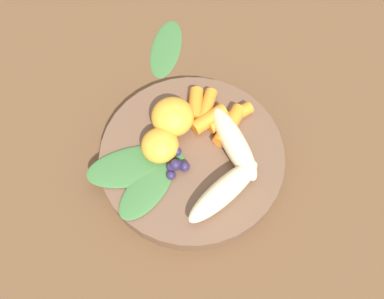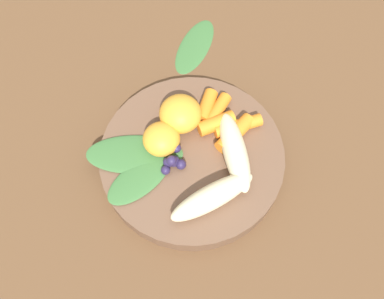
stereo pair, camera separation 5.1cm
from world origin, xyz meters
The scene contains 15 objects.
ground_plane centered at (0.00, 0.00, 0.00)m, with size 2.40×2.40×0.00m, color brown.
bowl centered at (0.00, 0.00, 0.01)m, with size 0.24×0.24×0.03m, color brown.
banana_peeled_left centered at (0.05, -0.01, 0.04)m, with size 0.11×0.03×0.03m, color beige.
banana_peeled_right centered at (0.02, -0.07, 0.04)m, with size 0.11×0.03×0.03m, color beige.
orange_segment_near centered at (-0.04, 0.01, 0.05)m, with size 0.05×0.05×0.04m, color #F4A833.
orange_segment_far centered at (-0.01, 0.05, 0.05)m, with size 0.06×0.06×0.04m, color #F4A833.
carrot_front centered at (0.06, 0.02, 0.04)m, with size 0.02×0.02×0.06m, color orange.
carrot_mid_left centered at (0.06, 0.03, 0.04)m, with size 0.02×0.02×0.06m, color orange.
carrot_mid_right centered at (0.03, 0.04, 0.04)m, with size 0.02×0.02×0.05m, color orange.
carrot_rear centered at (0.04, 0.06, 0.04)m, with size 0.02×0.02×0.05m, color orange.
carrot_small centered at (0.02, 0.06, 0.04)m, with size 0.02×0.02×0.05m, color orange.
blueberry_pile centered at (-0.02, -0.02, 0.04)m, with size 0.03×0.04×0.02m.
kale_leaf_left centered at (-0.07, 0.00, 0.03)m, with size 0.12×0.05×0.01m, color #3D7038.
kale_leaf_right centered at (-0.07, -0.03, 0.03)m, with size 0.09×0.04×0.01m, color #3D7038.
kale_leaf_stray centered at (0.01, 0.20, 0.00)m, with size 0.12×0.05×0.01m, color #3D7038.
Camera 2 is at (-0.01, -0.22, 0.50)m, focal length 37.81 mm.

